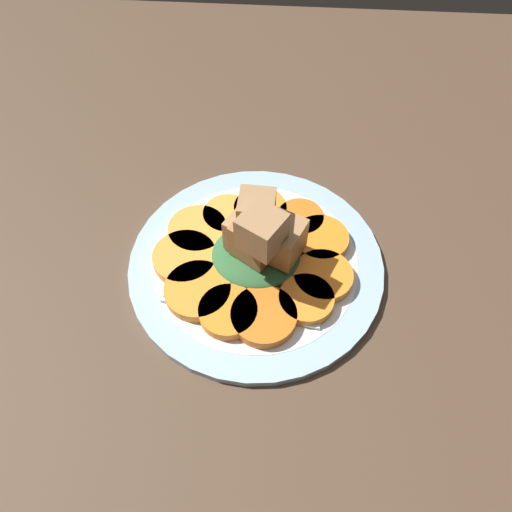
{
  "coord_description": "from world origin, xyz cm",
  "views": [
    {
      "loc": [
        2.41,
        -33.53,
        50.91
      ],
      "look_at": [
        0.0,
        0.0,
        4.1
      ],
      "focal_mm": 35.0,
      "sensor_mm": 36.0,
      "label": 1
    }
  ],
  "objects": [
    {
      "name": "carrot_slice_5",
      "position": [
        5.01,
        6.27,
        3.73
      ],
      "size": [
        5.72,
        5.72,
        1.27
      ],
      "primitive_type": "cylinder",
      "color": "orange",
      "rests_on": "plate"
    },
    {
      "name": "carrot_slice_7",
      "position": [
        -3.98,
        6.16,
        3.73
      ],
      "size": [
        6.06,
        6.06,
        1.27
      ],
      "primitive_type": "cylinder",
      "color": "#F99438",
      "rests_on": "plate"
    },
    {
      "name": "carrot_slice_10",
      "position": [
        -6.14,
        -4.91,
        3.73
      ],
      "size": [
        7.43,
        7.43,
        1.27
      ],
      "primitive_type": "cylinder",
      "color": "orange",
      "rests_on": "plate"
    },
    {
      "name": "carrot_slice_0",
      "position": [
        -2.5,
        -7.33,
        3.73
      ],
      "size": [
        6.42,
        6.42,
        1.27
      ],
      "primitive_type": "cylinder",
      "color": "orange",
      "rests_on": "plate"
    },
    {
      "name": "carrot_slice_8",
      "position": [
        -7.33,
        3.57,
        3.73
      ],
      "size": [
        7.1,
        7.1,
        1.27
      ],
      "primitive_type": "cylinder",
      "color": "orange",
      "rests_on": "plate"
    },
    {
      "name": "fork",
      "position": [
        -1.7,
        -6.51,
        3.3
      ],
      "size": [
        17.72,
        4.51,
        0.4
      ],
      "rotation": [
        0.0,
        0.0,
        -0.16
      ],
      "color": "silver",
      "rests_on": "plate"
    },
    {
      "name": "carrot_slice_3",
      "position": [
        7.75,
        -2.03,
        3.73
      ],
      "size": [
        6.79,
        6.79,
        1.27
      ],
      "primitive_type": "cylinder",
      "color": "orange",
      "rests_on": "plate"
    },
    {
      "name": "carrot_slice_6",
      "position": [
        0.39,
        7.37,
        3.73
      ],
      "size": [
        6.6,
        6.6,
        1.27
      ],
      "primitive_type": "cylinder",
      "color": "orange",
      "rests_on": "plate"
    },
    {
      "name": "carrot_slice_4",
      "position": [
        7.52,
        3.27,
        3.73
      ],
      "size": [
        6.63,
        6.63,
        1.27
      ],
      "primitive_type": "cylinder",
      "color": "orange",
      "rests_on": "plate"
    },
    {
      "name": "table_slab",
      "position": [
        0.0,
        0.0,
        1.0
      ],
      "size": [
        120.0,
        120.0,
        2.0
      ],
      "primitive_type": "cube",
      "color": "#4C3828",
      "rests_on": "ground"
    },
    {
      "name": "center_pile",
      "position": [
        0.55,
        -0.06,
        7.11
      ],
      "size": [
        10.93,
        9.53,
        10.35
      ],
      "color": "#2D6033",
      "rests_on": "plate"
    },
    {
      "name": "plate",
      "position": [
        0.0,
        0.0,
        2.52
      ],
      "size": [
        29.88,
        29.88,
        1.05
      ],
      "color": "#99B7D1",
      "rests_on": "table_slab"
    },
    {
      "name": "carrot_slice_2",
      "position": [
        5.9,
        -5.23,
        3.73
      ],
      "size": [
        6.12,
        6.12,
        1.27
      ],
      "primitive_type": "cylinder",
      "color": "orange",
      "rests_on": "plate"
    },
    {
      "name": "carrot_slice_1",
      "position": [
        1.38,
        -7.6,
        3.73
      ],
      "size": [
        7.17,
        7.17,
        1.27
      ],
      "primitive_type": "cylinder",
      "color": "orange",
      "rests_on": "plate"
    },
    {
      "name": "carrot_slice_9",
      "position": [
        -8.26,
        -0.6,
        3.73
      ],
      "size": [
        7.43,
        7.43,
        1.27
      ],
      "primitive_type": "cylinder",
      "color": "orange",
      "rests_on": "plate"
    }
  ]
}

